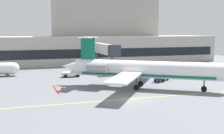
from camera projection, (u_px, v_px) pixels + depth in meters
The scene contains 9 objects.
ground at pixel (130, 101), 39.54m from camera, with size 120.00×120.00×0.11m.
terminal_building at pixel (93, 39), 86.75m from camera, with size 77.73×16.55×20.35m.
jet_bridge_west at pixel (105, 49), 69.54m from camera, with size 2.40×17.36×6.41m.
regional_jet at pixel (143, 69), 47.60m from camera, with size 25.79×21.61×8.40m.
baggage_tug at pixel (161, 76), 54.57m from camera, with size 3.88×3.65×2.21m.
pushback_tractor at pixel (72, 72), 59.94m from camera, with size 3.70×2.13×2.09m.
safety_cone_alpha at pixel (62, 87), 47.84m from camera, with size 0.47×0.47×0.55m.
safety_cone_bravo at pixel (189, 76), 59.05m from camera, with size 0.47×0.47×0.55m.
safety_cone_charlie at pixel (161, 81), 53.05m from camera, with size 0.47×0.47×0.55m.
Camera 1 is at (-14.42, -35.97, 9.39)m, focal length 46.79 mm.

